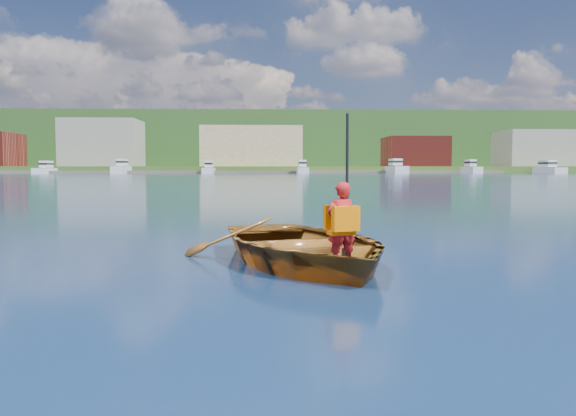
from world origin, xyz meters
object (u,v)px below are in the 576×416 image
at_px(rowboat, 302,245).
at_px(marina_yachts, 324,169).
at_px(dock, 291,172).
at_px(child_paddler, 341,223).

distance_m(rowboat, marina_yachts, 143.34).
distance_m(dock, marina_yachts, 9.94).
relative_size(rowboat, dock, 0.03).
xyz_separation_m(child_paddler, dock, (5.28, 148.10, -0.24)).
bearing_deg(dock, rowboat, -92.22).
bearing_deg(rowboat, dock, 87.78).
bearing_deg(rowboat, marina_yachts, 84.22).
xyz_separation_m(child_paddler, marina_yachts, (14.00, 143.41, 0.72)).
height_order(rowboat, child_paddler, child_paddler).
distance_m(rowboat, dock, 147.41).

